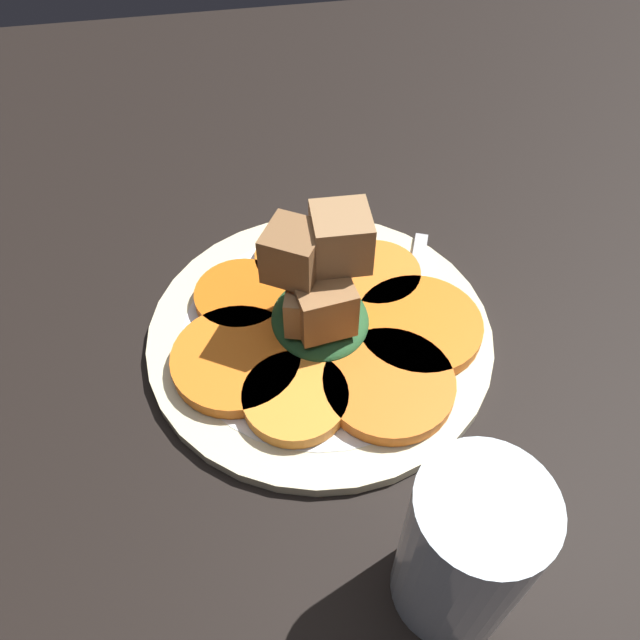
% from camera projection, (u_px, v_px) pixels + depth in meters
% --- Properties ---
extents(table_slab, '(1.20, 1.20, 0.02)m').
position_uv_depth(table_slab, '(320.00, 345.00, 0.50)').
color(table_slab, black).
rests_on(table_slab, ground).
extents(plate, '(0.27, 0.27, 0.01)m').
position_uv_depth(plate, '(320.00, 333.00, 0.49)').
color(plate, beige).
rests_on(plate, table_slab).
extents(carrot_slice_0, '(0.07, 0.07, 0.01)m').
position_uv_depth(carrot_slice_0, '(376.00, 275.00, 0.51)').
color(carrot_slice_0, orange).
rests_on(carrot_slice_0, plate).
extents(carrot_slice_1, '(0.08, 0.08, 0.01)m').
position_uv_depth(carrot_slice_1, '(310.00, 259.00, 0.53)').
color(carrot_slice_1, orange).
rests_on(carrot_slice_1, plate).
extents(carrot_slice_2, '(0.07, 0.07, 0.01)m').
position_uv_depth(carrot_slice_2, '(241.00, 296.00, 0.50)').
color(carrot_slice_2, '#D45F12').
rests_on(carrot_slice_2, plate).
extents(carrot_slice_3, '(0.10, 0.10, 0.01)m').
position_uv_depth(carrot_slice_3, '(236.00, 359.00, 0.46)').
color(carrot_slice_3, orange).
rests_on(carrot_slice_3, plate).
extents(carrot_slice_4, '(0.08, 0.08, 0.01)m').
position_uv_depth(carrot_slice_4, '(295.00, 398.00, 0.44)').
color(carrot_slice_4, orange).
rests_on(carrot_slice_4, plate).
extents(carrot_slice_5, '(0.09, 0.09, 0.01)m').
position_uv_depth(carrot_slice_5, '(389.00, 384.00, 0.44)').
color(carrot_slice_5, orange).
rests_on(carrot_slice_5, plate).
extents(carrot_slice_6, '(0.10, 0.10, 0.01)m').
position_uv_depth(carrot_slice_6, '(419.00, 326.00, 0.48)').
color(carrot_slice_6, orange).
rests_on(carrot_slice_6, plate).
extents(center_pile, '(0.08, 0.08, 0.10)m').
position_uv_depth(center_pile, '(320.00, 291.00, 0.45)').
color(center_pile, '#235128').
rests_on(center_pile, plate).
extents(fork, '(0.19, 0.09, 0.00)m').
position_uv_depth(fork, '(408.00, 325.00, 0.48)').
color(fork, '#B2B2B7').
rests_on(fork, plate).
extents(water_glass, '(0.07, 0.07, 0.12)m').
position_uv_depth(water_glass, '(465.00, 551.00, 0.33)').
color(water_glass, silver).
rests_on(water_glass, table_slab).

